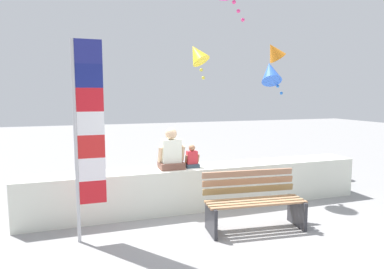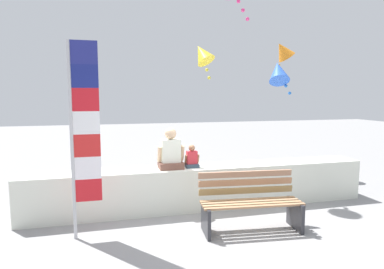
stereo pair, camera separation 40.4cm
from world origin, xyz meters
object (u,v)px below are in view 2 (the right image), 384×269
object	(u,v)px
kite_blue	(278,72)
park_bench	(250,204)
kite_orange	(283,51)
person_adult	(171,153)
flag_banner	(81,129)
person_child	(192,158)
kite_yellow	(202,54)

from	to	relation	value
kite_blue	park_bench	bearing A→B (deg)	-124.72
kite_orange	person_adult	bearing A→B (deg)	-147.13
person_adult	flag_banner	bearing A→B (deg)	-150.09
person_child	kite_yellow	distance (m)	2.82
person_adult	person_child	distance (m)	0.41
park_bench	person_child	distance (m)	1.43
kite_yellow	kite_orange	distance (m)	2.40
person_child	flag_banner	size ratio (longest dim) A/B	0.15
park_bench	kite_orange	xyz separation A→B (m)	(2.41, 3.39, 2.84)
flag_banner	kite_orange	bearing A→B (deg)	32.01
flag_banner	park_bench	bearing A→B (deg)	-7.65
kite_blue	flag_banner	bearing A→B (deg)	-149.45
kite_yellow	park_bench	bearing A→B (deg)	-91.37
person_child	flag_banner	distance (m)	2.13
park_bench	kite_blue	distance (m)	4.34
kite_orange	kite_yellow	bearing A→B (deg)	-168.45
person_adult	park_bench	bearing A→B (deg)	-48.76
flag_banner	kite_blue	bearing A→B (deg)	30.55
park_bench	kite_yellow	world-z (taller)	kite_yellow
park_bench	person_adult	world-z (taller)	person_adult
person_child	flag_banner	bearing A→B (deg)	-155.61
park_bench	flag_banner	bearing A→B (deg)	172.35
flag_banner	kite_blue	xyz separation A→B (m)	(4.59, 2.71, 1.08)
person_child	kite_yellow	bearing A→B (deg)	68.01
person_child	kite_blue	bearing A→B (deg)	34.32
person_child	kite_yellow	size ratio (longest dim) A/B	0.47
kite_blue	kite_orange	bearing A→B (deg)	49.10
flag_banner	person_adult	bearing A→B (deg)	29.91
person_adult	kite_orange	distance (m)	4.64
flag_banner	kite_orange	xyz separation A→B (m)	(4.89, 3.06, 1.65)
kite_yellow	kite_blue	size ratio (longest dim) A/B	0.92
kite_orange	person_child	bearing A→B (deg)	-143.89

